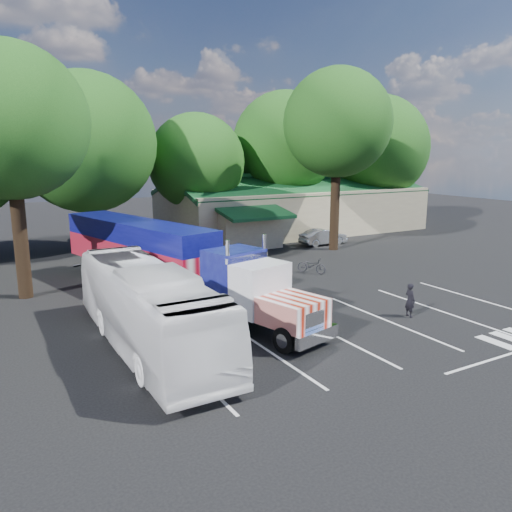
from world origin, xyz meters
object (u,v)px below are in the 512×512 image
silver_sedan (323,237)px  woman (410,300)px  tour_bus (148,308)px  bicycle (312,265)px  semi_truck (163,255)px

silver_sedan → woman: bearing=155.7°
tour_bus → bicycle: bearing=28.3°
bicycle → tour_bus: 14.27m
semi_truck → silver_sedan: size_ratio=4.70×
woman → silver_sedan: 18.13m
bicycle → tour_bus: bearing=176.8°
silver_sedan → semi_truck: bearing=116.3°
semi_truck → woman: size_ratio=11.94×
woman → tour_bus: 11.75m
tour_bus → semi_truck: bearing=65.9°
tour_bus → silver_sedan: tour_bus is taller
semi_truck → bicycle: (9.71, 0.48, -1.72)m
woman → tour_bus: bearing=83.9°
semi_truck → tour_bus: size_ratio=1.62×
tour_bus → silver_sedan: size_ratio=2.90×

